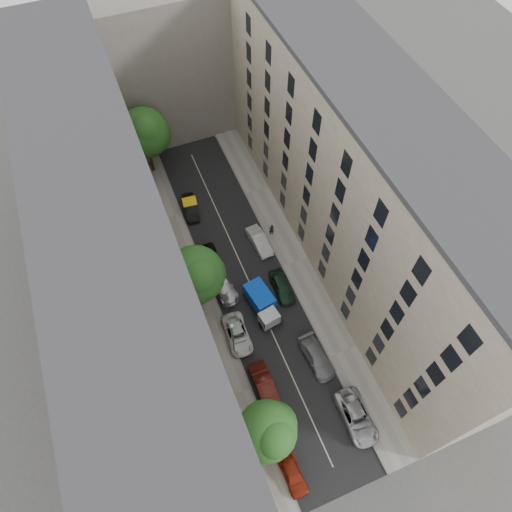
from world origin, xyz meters
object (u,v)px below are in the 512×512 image
car_left_1 (265,385)px  tarp_truck (262,303)px  car_left_0 (292,473)px  car_right_0 (356,417)px  car_left_3 (223,286)px  lamp_post (233,337)px  car_left_2 (237,334)px  tree_far (145,134)px  car_left_5 (191,207)px  tree_mid (197,276)px  pedestrian (272,230)px  car_right_3 (259,241)px  car_right_2 (282,287)px  tree_near (269,432)px  car_left_4 (212,259)px  car_right_1 (317,357)px

car_left_1 → tarp_truck: bearing=68.9°
car_left_0 → car_right_0: 7.35m
tarp_truck → car_left_0: size_ratio=1.33×
car_left_3 → lamp_post: bearing=-107.1°
car_left_1 → car_left_0: bearing=-95.4°
car_left_3 → car_left_0: bearing=-97.9°
car_left_2 → tree_far: size_ratio=0.52×
car_left_2 → car_left_5: 16.81m
car_left_5 → tree_mid: 13.35m
pedestrian → tree_mid: bearing=33.9°
car_left_1 → car_right_0: car_left_1 is taller
car_left_5 → tree_mid: tree_mid is taller
car_left_1 → pedestrian: pedestrian is taller
car_left_0 → car_left_2: size_ratio=0.82×
car_left_0 → car_left_3: 18.81m
car_left_3 → tree_far: (-2.27, 19.01, 5.27)m
tree_far → pedestrian: (9.65, -14.44, -4.99)m
car_left_3 → tree_far: tree_far is taller
car_left_5 → car_right_3: 9.28m
car_right_3 → car_left_3: bearing=-150.6°
car_left_0 → car_right_2: (6.28, 16.40, 0.07)m
tree_near → car_right_3: bearing=69.7°
car_left_5 → car_left_4: bearing=-83.6°
car_left_2 → car_right_2: (6.14, 3.20, 0.07)m
car_right_3 → tree_near: tree_near is taller
car_left_4 → tree_near: size_ratio=0.51×
car_left_0 → car_left_5: size_ratio=0.94×
car_left_2 → lamp_post: 3.80m
car_right_2 → tree_far: size_ratio=0.48×
car_left_0 → car_left_5: 30.01m
car_left_0 → car_left_5: bearing=87.6°
car_left_1 → car_left_2: (-0.54, 5.60, -0.10)m
car_right_0 → tree_mid: 18.91m
car_left_5 → tree_far: tree_far is taller
car_left_1 → car_left_3: 11.20m
car_right_1 → car_left_3: bearing=113.9°
tree_mid → lamp_post: size_ratio=1.35×
car_left_5 → lamp_post: 18.61m
car_left_2 → car_right_2: size_ratio=1.10×
tree_near → car_right_0: bearing=-6.1°
car_left_1 → car_right_0: bearing=-41.6°
car_left_3 → tree_near: size_ratio=0.61×
car_left_1 → pedestrian: bearing=64.5°
car_left_2 → tree_mid: size_ratio=0.55×
lamp_post → car_left_3: bearing=78.8°
car_left_0 → car_right_2: size_ratio=0.90×
car_left_0 → tree_far: 38.21m
car_left_3 → car_left_4: 3.60m
car_right_0 → tarp_truck: bearing=107.1°
tree_near → pedestrian: (9.09, 20.51, -4.28)m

